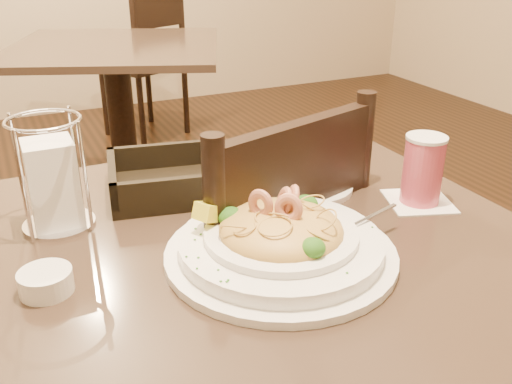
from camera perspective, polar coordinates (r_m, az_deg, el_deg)
name	(u,v)px	position (r m, az deg, el deg)	size (l,w,h in m)	color
main_table	(261,357)	(1.05, 0.48, -16.19)	(0.90, 0.90, 0.74)	black
background_table	(119,97)	(2.72, -13.51, 9.26)	(1.17, 1.17, 0.74)	black
dining_chair_near	(248,296)	(1.22, -0.81, -10.36)	(0.52, 0.52, 0.93)	black
dining_chair_far	(147,57)	(3.63, -10.84, 13.08)	(0.56, 0.56, 0.93)	black
pasta_bowl	(281,239)	(0.86, 2.47, -4.75)	(0.39, 0.35, 0.11)	white
drink_glass	(423,170)	(1.07, 16.34, 2.09)	(0.14, 0.14, 0.13)	white
bread_basket	(174,181)	(1.09, -8.20, 1.14)	(0.27, 0.24, 0.07)	black
napkin_caddy	(53,181)	(0.99, -19.66, 1.03)	(0.12, 0.12, 0.19)	silver
side_plate	(308,186)	(1.10, 5.27, 0.55)	(0.17, 0.17, 0.01)	white
butter_ramekin	(46,282)	(0.84, -20.27, -8.40)	(0.07, 0.07, 0.03)	white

